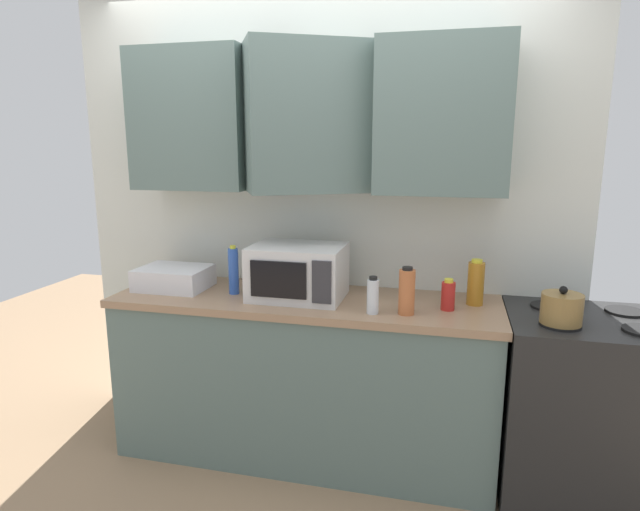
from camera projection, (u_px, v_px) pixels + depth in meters
wall_back_with_cabinets at (315, 168)px, 2.91m from camera, size 2.90×0.59×2.60m
counter_run at (305, 376)px, 2.92m from camera, size 2.03×0.63×0.90m
stove_range at (584, 407)px, 2.58m from camera, size 0.76×0.64×0.91m
kettle at (562, 308)px, 2.37m from camera, size 0.18×0.18×0.17m
microwave at (298, 272)px, 2.80m from camera, size 0.48×0.37×0.28m
dish_rack at (174, 278)px, 3.00m from camera, size 0.38×0.30×0.12m
bottle_clear_tall at (373, 296)px, 2.55m from camera, size 0.06×0.06×0.18m
bottle_spice_jar at (407, 292)px, 2.53m from camera, size 0.08×0.08×0.23m
bottle_amber_vinegar at (476, 283)px, 2.68m from camera, size 0.08×0.08×0.23m
bottle_red_sauce at (448, 295)px, 2.60m from camera, size 0.07×0.07×0.16m
bottle_blue_cleaner at (234, 271)px, 2.88m from camera, size 0.05×0.05×0.27m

